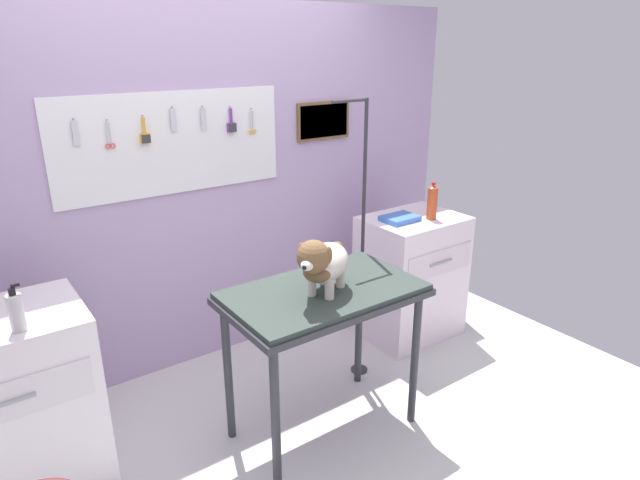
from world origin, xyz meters
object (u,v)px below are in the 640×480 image
at_px(grooming_arm, 361,255).
at_px(dog, 322,263).
at_px(soda_bottle, 432,202).
at_px(cabinet_right, 411,277).
at_px(counter_left, 4,408).
at_px(grooming_table, 324,305).

height_order(grooming_arm, dog, grooming_arm).
bearing_deg(grooming_arm, dog, -146.46).
xyz_separation_m(grooming_arm, soda_bottle, (0.70, 0.09, 0.20)).
height_order(cabinet_right, soda_bottle, soda_bottle).
height_order(counter_left, cabinet_right, counter_left).
bearing_deg(grooming_table, dog, -130.81).
relative_size(grooming_table, grooming_arm, 0.58).
bearing_deg(grooming_table, cabinet_right, 23.75).
relative_size(grooming_table, cabinet_right, 1.13).
xyz_separation_m(grooming_arm, cabinet_right, (0.63, 0.19, -0.37)).
distance_m(counter_left, cabinet_right, 2.61).
bearing_deg(counter_left, cabinet_right, -0.19).
bearing_deg(dog, cabinet_right, 25.07).
bearing_deg(counter_left, soda_bottle, -2.16).
xyz_separation_m(grooming_arm, counter_left, (-1.98, 0.19, -0.37)).
bearing_deg(counter_left, grooming_table, -19.51).
height_order(grooming_arm, counter_left, grooming_arm).
distance_m(dog, soda_bottle, 1.35).
relative_size(dog, soda_bottle, 1.64).
height_order(grooming_table, soda_bottle, soda_bottle).
xyz_separation_m(counter_left, cabinet_right, (2.61, -0.01, -0.00)).
distance_m(grooming_arm, soda_bottle, 0.73).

